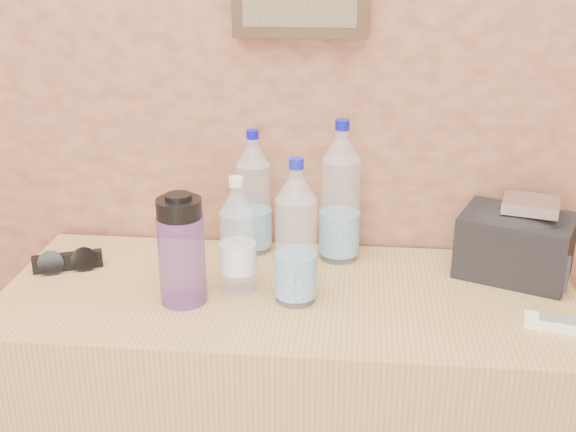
% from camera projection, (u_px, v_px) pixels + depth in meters
% --- Properties ---
extents(pet_large_b, '(0.08, 0.08, 0.30)m').
position_uv_depth(pet_large_b, '(254.00, 198.00, 1.71)').
color(pet_large_b, white).
rests_on(pet_large_b, dresser).
extents(pet_large_c, '(0.09, 0.09, 0.33)m').
position_uv_depth(pet_large_c, '(340.00, 199.00, 1.66)').
color(pet_large_c, white).
rests_on(pet_large_c, dresser).
extents(pet_large_d, '(0.08, 0.08, 0.31)m').
position_uv_depth(pet_large_d, '(296.00, 240.00, 1.47)').
color(pet_large_d, '#CADFFA').
rests_on(pet_large_d, dresser).
extents(pet_small, '(0.07, 0.07, 0.26)m').
position_uv_depth(pet_small, '(238.00, 242.00, 1.52)').
color(pet_small, silver).
rests_on(pet_small, dresser).
extents(nalgene_bottle, '(0.10, 0.10, 0.24)m').
position_uv_depth(nalgene_bottle, '(181.00, 250.00, 1.48)').
color(nalgene_bottle, '#6A3B8C').
rests_on(nalgene_bottle, dresser).
extents(sunglasses, '(0.17, 0.11, 0.04)m').
position_uv_depth(sunglasses, '(68.00, 261.00, 1.65)').
color(sunglasses, black).
rests_on(sunglasses, dresser).
extents(ac_remote, '(0.14, 0.07, 0.02)m').
position_uv_depth(ac_remote, '(561.00, 324.00, 1.41)').
color(ac_remote, beige).
rests_on(ac_remote, dresser).
extents(toiletry_bag, '(0.28, 0.25, 0.16)m').
position_uv_depth(toiletry_bag, '(516.00, 241.00, 1.60)').
color(toiletry_bag, black).
rests_on(toiletry_bag, dresser).
extents(foil_packet, '(0.14, 0.12, 0.02)m').
position_uv_depth(foil_packet, '(531.00, 205.00, 1.56)').
color(foil_packet, silver).
rests_on(foil_packet, toiletry_bag).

